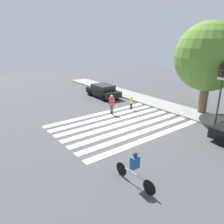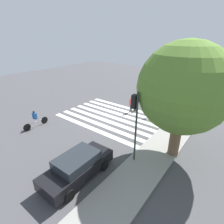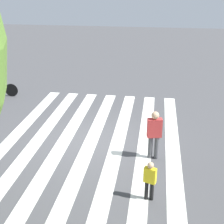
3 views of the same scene
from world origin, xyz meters
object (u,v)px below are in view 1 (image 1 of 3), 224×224
at_px(pedestrian_child_with_backpack, 112,103).
at_px(car_parked_silver_sedan, 103,91).
at_px(traffic_light, 221,82).
at_px(pedestrian_adult_tall_backpack, 131,102).
at_px(cyclist_near_curb, 135,167).
at_px(street_tree, 209,57).

xyz_separation_m(pedestrian_child_with_backpack, car_parked_silver_sedan, (-5.16, 2.68, -0.25)).
bearing_deg(traffic_light, pedestrian_child_with_backpack, -147.13).
relative_size(pedestrian_adult_tall_backpack, car_parked_silver_sedan, 0.27).
xyz_separation_m(pedestrian_adult_tall_backpack, car_parked_silver_sedan, (-5.22, 0.50, 0.04)).
relative_size(pedestrian_adult_tall_backpack, cyclist_near_curb, 0.49).
bearing_deg(cyclist_near_curb, street_tree, 105.50).
relative_size(pedestrian_child_with_backpack, car_parked_silver_sedan, 0.39).
relative_size(street_tree, cyclist_near_curb, 3.13).
xyz_separation_m(traffic_light, cyclist_near_curb, (1.40, -9.36, -2.49)).
xyz_separation_m(pedestrian_child_with_backpack, cyclist_near_curb, (8.23, -4.95, -0.10)).
bearing_deg(traffic_light, pedestrian_adult_tall_backpack, -161.81).
relative_size(traffic_light, pedestrian_adult_tall_backpack, 4.05).
height_order(traffic_light, car_parked_silver_sedan, traffic_light).
bearing_deg(car_parked_silver_sedan, pedestrian_adult_tall_backpack, -4.31).
bearing_deg(pedestrian_child_with_backpack, pedestrian_adult_tall_backpack, 76.19).
distance_m(traffic_light, car_parked_silver_sedan, 12.39).
relative_size(pedestrian_child_with_backpack, cyclist_near_curb, 0.70).
distance_m(cyclist_near_curb, car_parked_silver_sedan, 15.41).
bearing_deg(pedestrian_adult_tall_backpack, traffic_light, -143.54).
height_order(traffic_light, pedestrian_child_with_backpack, traffic_light).
height_order(pedestrian_child_with_backpack, car_parked_silver_sedan, pedestrian_child_with_backpack).
bearing_deg(pedestrian_adult_tall_backpack, street_tree, -119.40).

